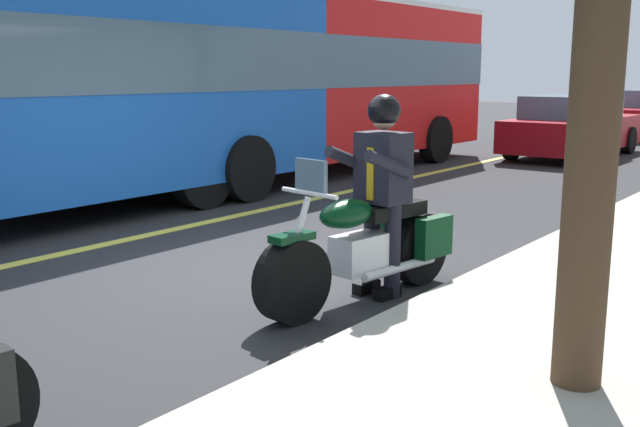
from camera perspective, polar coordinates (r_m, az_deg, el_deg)
ground_plane at (r=7.22m, az=-5.73°, el=-4.42°), size 80.00×80.00×0.00m
lane_center_stripe at (r=8.68m, az=-15.36°, el=-2.09°), size 60.00×0.16×0.01m
motorcycle_main at (r=6.17m, az=3.67°, el=-2.71°), size 2.22×0.78×1.26m
rider_main at (r=6.20m, az=4.88°, el=2.84°), size 0.67×0.61×1.74m
bus_near at (r=13.53m, az=-2.82°, el=10.84°), size 11.05×2.70×3.30m
car_silver at (r=17.73m, az=19.22°, el=6.45°), size 4.60×1.92×1.40m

